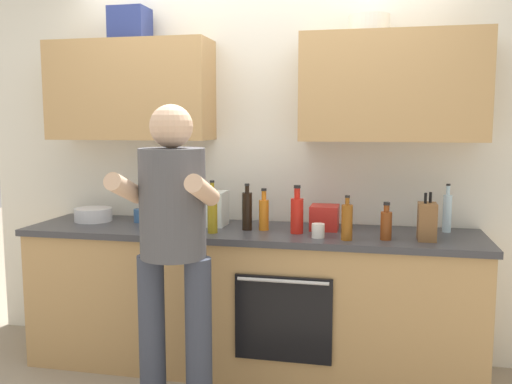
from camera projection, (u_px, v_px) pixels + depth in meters
The scene contains 17 objects.
ground_plane at pixel (249, 367), 3.55m from camera, with size 12.00×12.00×0.00m, color gray.
back_wall_unit at pixel (257, 134), 3.64m from camera, with size 4.00×0.38×2.50m.
counter at pixel (249, 299), 3.49m from camera, with size 2.84×0.67×0.90m.
person_standing at pixel (173, 237), 2.83m from camera, with size 0.49×0.45×1.65m.
bottle_vinegar at pixel (386, 224), 3.13m from camera, with size 0.06×0.06×0.22m.
bottle_water at pixel (447, 212), 3.34m from camera, with size 0.05×0.05×0.30m.
bottle_syrup at pixel (347, 222), 3.12m from camera, with size 0.06×0.06×0.26m.
bottle_soy at pixel (247, 210), 3.41m from camera, with size 0.06×0.06×0.29m.
bottle_oil at pixel (212, 211), 3.31m from camera, with size 0.06×0.06×0.32m.
bottle_hotsauce at pixel (297, 214), 3.31m from camera, with size 0.08×0.08×0.29m.
bottle_juice at pixel (264, 213), 3.41m from camera, with size 0.06×0.06×0.26m.
cup_coffee at pixel (318, 231), 3.19m from camera, with size 0.08×0.08×0.08m, color white.
cup_tea at pixel (140, 216), 3.69m from camera, with size 0.09×0.09×0.09m, color #33598C.
mixing_bowl at pixel (93, 215), 3.73m from camera, with size 0.25×0.25×0.09m, color silver.
knife_block at pixel (427, 221), 3.11m from camera, with size 0.10×0.14×0.27m.
grocery_bag_produce at pixel (213, 209), 3.56m from camera, with size 0.17×0.17×0.22m, color silver.
grocery_bag_crisps at pixel (324, 217), 3.43m from camera, with size 0.17×0.19×0.15m, color red.
Camera 1 is at (0.76, -3.30, 1.56)m, focal length 38.68 mm.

